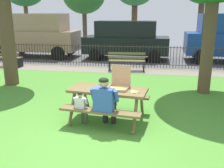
% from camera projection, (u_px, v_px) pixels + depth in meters
% --- Properties ---
extents(ground, '(28.00, 11.39, 0.02)m').
position_uv_depth(ground, '(107.00, 111.00, 6.62)').
color(ground, '#4C8D31').
extents(cobblestone_walkway, '(28.00, 1.40, 0.01)m').
position_uv_depth(cobblestone_walkway, '(126.00, 70.00, 11.37)').
color(cobblestone_walkway, gray).
extents(street_asphalt, '(28.00, 7.59, 0.01)m').
position_uv_depth(street_asphalt, '(133.00, 55.00, 15.65)').
color(street_asphalt, '#515154').
extents(picnic_table_foreground, '(1.97, 1.70, 0.79)m').
position_uv_depth(picnic_table_foreground, '(108.00, 96.00, 5.93)').
color(picnic_table_foreground, brown).
rests_on(picnic_table_foreground, ground).
extents(pizza_box_open, '(0.54, 0.55, 0.52)m').
position_uv_depth(pizza_box_open, '(119.00, 84.00, 5.90)').
color(pizza_box_open, tan).
rests_on(pizza_box_open, picnic_table_foreground).
extents(pizza_slice_on_table, '(0.25, 0.29, 0.02)m').
position_uv_depth(pizza_slice_on_table, '(135.00, 92.00, 5.65)').
color(pizza_slice_on_table, '#E8D76A').
rests_on(pizza_slice_on_table, picnic_table_foreground).
extents(adult_at_table, '(0.63, 0.63, 1.19)m').
position_uv_depth(adult_at_table, '(105.00, 101.00, 5.43)').
color(adult_at_table, black).
rests_on(adult_at_table, ground).
extents(child_at_table, '(0.32, 0.32, 0.82)m').
position_uv_depth(child_at_table, '(81.00, 105.00, 5.59)').
color(child_at_table, '#4A4A4A').
rests_on(child_at_table, ground).
extents(iron_fence_streetside, '(18.69, 0.03, 1.05)m').
position_uv_depth(iron_fence_streetside, '(128.00, 56.00, 11.89)').
color(iron_fence_streetside, '#2D2823').
rests_on(iron_fence_streetside, ground).
extents(park_bench_left, '(1.61, 0.50, 0.85)m').
position_uv_depth(park_bench_left, '(5.00, 58.00, 11.99)').
color(park_bench_left, brown).
rests_on(park_bench_left, ground).
extents(park_bench_center, '(1.62, 0.56, 0.85)m').
position_uv_depth(park_bench_center, '(127.00, 62.00, 11.12)').
color(park_bench_center, '#746345').
rests_on(park_bench_center, ground).
extents(parked_car_far_left, '(4.73, 2.13, 2.46)m').
position_uv_depth(parked_car_far_left, '(37.00, 34.00, 14.56)').
color(parked_car_far_left, '#9F7E60').
rests_on(parked_car_far_left, ground).
extents(parked_car_left, '(4.65, 2.06, 2.08)m').
position_uv_depth(parked_car_left, '(126.00, 39.00, 13.85)').
color(parked_car_left, black).
rests_on(parked_car_left, ground).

